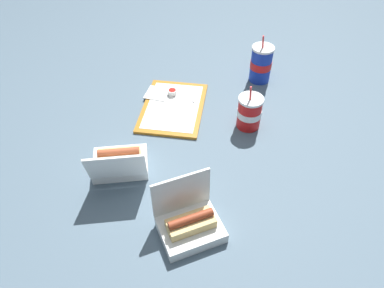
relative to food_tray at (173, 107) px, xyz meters
name	(u,v)px	position (x,y,z in m)	size (l,w,h in m)	color
ground_plane	(203,149)	(0.26, 0.12, -0.01)	(3.20, 3.20, 0.00)	#4C6070
food_tray	(173,107)	(0.00, 0.00, 0.00)	(0.41, 0.32, 0.01)	#A56619
ketchup_cup	(172,92)	(-0.09, 0.00, 0.02)	(0.04, 0.04, 0.02)	white
napkin_stack	(157,93)	(-0.09, -0.07, 0.01)	(0.10, 0.10, 0.00)	white
plastic_fork	(195,94)	(-0.08, 0.10, 0.01)	(0.11, 0.01, 0.01)	white
clamshell_hotdog_right	(190,223)	(0.62, 0.06, 0.04)	(0.21, 0.23, 0.19)	white
clamshell_hotdog_center	(120,162)	(0.36, -0.19, 0.03)	(0.22, 0.21, 0.18)	white
soda_cup_left	(249,112)	(0.12, 0.31, 0.06)	(0.10, 0.10, 0.20)	red
soda_cup_right	(261,64)	(-0.21, 0.41, 0.08)	(0.10, 0.10, 0.23)	#1938B7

